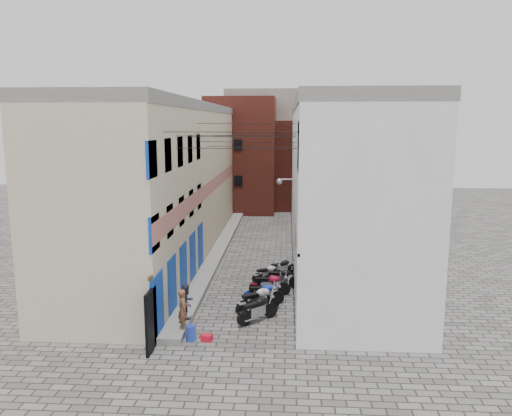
% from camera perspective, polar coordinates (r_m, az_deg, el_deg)
% --- Properties ---
extents(ground, '(90.00, 90.00, 0.00)m').
position_cam_1_polar(ground, '(18.33, -3.53, -15.62)').
color(ground, '#4E4C4A').
rests_on(ground, ground).
extents(plinth, '(0.90, 26.00, 0.25)m').
position_cam_1_polar(plinth, '(30.71, -4.31, -4.84)').
color(plinth, slate).
rests_on(plinth, ground).
extents(building_left, '(5.10, 27.00, 9.00)m').
position_cam_1_polar(building_left, '(30.41, -9.92, 3.29)').
color(building_left, beige).
rests_on(building_left, ground).
extents(building_right, '(5.94, 26.00, 9.00)m').
position_cam_1_polar(building_right, '(29.75, 9.17, 3.18)').
color(building_right, silver).
rests_on(building_right, ground).
extents(building_far_brick_left, '(6.00, 6.00, 10.00)m').
position_cam_1_polar(building_far_brick_left, '(44.71, -1.67, 6.10)').
color(building_far_brick_left, maroon).
rests_on(building_far_brick_left, ground).
extents(building_far_brick_right, '(5.00, 6.00, 8.00)m').
position_cam_1_polar(building_far_brick_right, '(46.59, 4.73, 4.99)').
color(building_far_brick_right, maroon).
rests_on(building_far_brick_right, ground).
extents(building_far_concrete, '(8.00, 5.00, 11.00)m').
position_cam_1_polar(building_far_concrete, '(50.52, 1.24, 7.09)').
color(building_far_concrete, slate).
rests_on(building_far_concrete, ground).
extents(far_shopfront, '(2.00, 0.30, 2.40)m').
position_cam_1_polar(far_shopfront, '(42.21, 0.71, 0.70)').
color(far_shopfront, black).
rests_on(far_shopfront, ground).
extents(overhead_wires, '(5.80, 13.02, 1.32)m').
position_cam_1_polar(overhead_wires, '(24.17, -1.43, 8.04)').
color(overhead_wires, black).
rests_on(overhead_wires, ground).
extents(motorcycle_a, '(1.90, 1.83, 1.16)m').
position_cam_1_polar(motorcycle_a, '(20.20, 0.21, -11.32)').
color(motorcycle_a, black).
rests_on(motorcycle_a, ground).
extents(motorcycle_b, '(2.13, 1.82, 1.24)m').
position_cam_1_polar(motorcycle_b, '(21.08, 0.28, -10.29)').
color(motorcycle_b, '#B6B7BB').
rests_on(motorcycle_b, ground).
extents(motorcycle_c, '(1.82, 0.62, 1.04)m').
position_cam_1_polar(motorcycle_c, '(22.13, 0.88, -9.58)').
color(motorcycle_c, '#0D29C7').
rests_on(motorcycle_c, ground).
extents(motorcycle_d, '(1.94, 0.62, 1.12)m').
position_cam_1_polar(motorcycle_d, '(23.19, 1.58, -8.57)').
color(motorcycle_d, maroon).
rests_on(motorcycle_d, ground).
extents(motorcycle_e, '(1.90, 0.62, 1.09)m').
position_cam_1_polar(motorcycle_e, '(24.13, 2.95, -7.87)').
color(motorcycle_e, black).
rests_on(motorcycle_e, ground).
extents(motorcycle_f, '(1.76, 1.34, 0.99)m').
position_cam_1_polar(motorcycle_f, '(24.96, 1.36, -7.37)').
color(motorcycle_f, '#A8A9AD').
rests_on(motorcycle_f, ground).
extents(motorcycle_g, '(1.78, 1.50, 1.03)m').
position_cam_1_polar(motorcycle_g, '(25.88, 3.00, -6.72)').
color(motorcycle_g, black).
rests_on(motorcycle_g, ground).
extents(person_a, '(0.51, 0.64, 1.51)m').
position_cam_1_polar(person_a, '(19.11, -8.34, -11.34)').
color(person_a, brown).
rests_on(person_a, plinth).
extents(person_b, '(0.82, 0.90, 1.49)m').
position_cam_1_polar(person_b, '(19.73, -7.93, -10.67)').
color(person_b, '#2D2F43').
rests_on(person_b, plinth).
extents(water_jug_near, '(0.37, 0.37, 0.57)m').
position_cam_1_polar(water_jug_near, '(18.86, -7.48, -13.97)').
color(water_jug_near, '#2234AA').
rests_on(water_jug_near, ground).
extents(water_jug_far, '(0.36, 0.36, 0.47)m').
position_cam_1_polar(water_jug_far, '(18.87, -7.33, -14.11)').
color(water_jug_far, blue).
rests_on(water_jug_far, ground).
extents(red_crate, '(0.43, 0.37, 0.24)m').
position_cam_1_polar(red_crate, '(18.83, -5.65, -14.53)').
color(red_crate, red).
rests_on(red_crate, ground).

